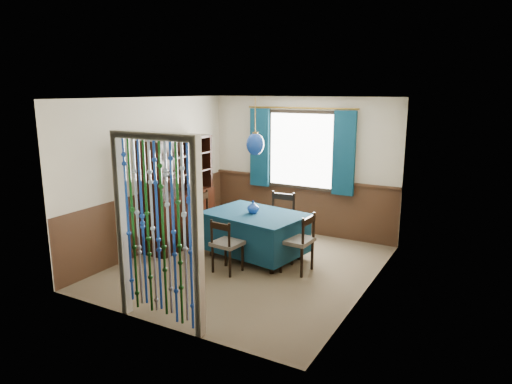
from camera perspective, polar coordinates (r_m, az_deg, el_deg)
The scene contains 22 objects.
floor at distance 6.98m, azimuth -1.11°, elevation -9.31°, with size 4.00×4.00×0.00m, color brown.
ceiling at distance 6.48m, azimuth -1.20°, elevation 11.67°, with size 4.00×4.00×0.00m, color silver.
wall_back at distance 8.38m, azimuth 5.76°, elevation 3.23°, with size 3.60×3.60×0.00m, color beige.
wall_front at distance 5.04m, azimuth -12.69°, elevation -3.33°, with size 3.60×3.60×0.00m, color beige.
wall_left at distance 7.67m, azimuth -12.87°, elevation 2.10°, with size 4.00×4.00×0.00m, color beige.
wall_right at distance 5.94m, azimuth 14.03°, elevation -0.98°, with size 4.00×4.00×0.00m, color beige.
wainscot_back at distance 8.52m, azimuth 5.61°, elevation -1.76°, with size 3.60×3.60×0.00m, color #422919.
wainscot_front at distance 5.30m, azimuth -12.18°, elevation -11.11°, with size 3.60×3.60×0.00m, color #422919.
wainscot_left at distance 7.82m, azimuth -12.52°, elevation -3.31°, with size 4.00×4.00×0.00m, color #422919.
wainscot_right at distance 6.16m, azimuth 13.52°, elevation -7.76°, with size 4.00×4.00×0.00m, color #422919.
window at distance 8.29m, azimuth 5.67°, elevation 5.23°, with size 1.32×0.12×1.42m, color black.
doorway at distance 5.14m, azimuth -12.14°, elevation -5.32°, with size 1.16×0.12×2.18m, color silver, non-canonical shape.
dining_table at distance 7.21m, azimuth -0.10°, elevation -5.00°, with size 1.67×1.28×0.73m.
chair_near at distance 6.65m, azimuth -3.74°, elevation -6.52°, with size 0.43×0.42×0.80m.
chair_far at distance 7.69m, azimuth 2.95°, elevation -3.37°, with size 0.48×0.46×0.93m.
chair_left at distance 7.71m, azimuth -5.66°, elevation -3.30°, with size 0.51×0.53×0.94m.
chair_right at distance 6.68m, azimuth 5.38°, elevation -6.12°, with size 0.43×0.45×0.88m.
sideboard at distance 7.87m, azimuth -9.64°, elevation -2.09°, with size 0.50×1.42×1.85m.
pendant_lamp at distance 6.92m, azimuth -0.11°, elevation 6.01°, with size 0.27×0.27×0.86m.
vase_table at distance 7.11m, azimuth -0.36°, elevation -1.94°, with size 0.17×0.17×0.18m, color navy.
bowl_shelf at distance 7.48m, azimuth -10.83°, elevation 2.22°, with size 0.21×0.21×0.05m, color beige.
vase_sideboard at distance 7.96m, azimuth -8.14°, elevation 0.98°, with size 0.18×0.18×0.19m, color beige.
Camera 1 is at (3.26, -5.59, 2.61)m, focal length 32.00 mm.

